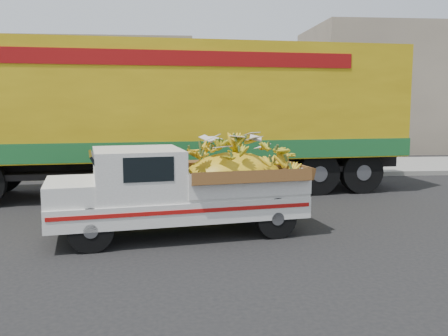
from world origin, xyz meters
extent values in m
plane|color=black|center=(0.00, 0.00, 0.00)|extent=(100.00, 100.00, 0.00)
cube|color=gray|center=(0.00, 6.50, 0.07)|extent=(60.00, 0.25, 0.15)
cube|color=gray|center=(0.00, 8.60, 0.07)|extent=(60.00, 4.00, 0.14)
cube|color=gray|center=(14.00, 15.50, 3.00)|extent=(14.00, 6.00, 6.00)
cylinder|color=black|center=(-1.07, -1.11, 0.36)|extent=(0.74, 0.33, 0.71)
cylinder|color=black|center=(-1.31, 0.24, 0.36)|extent=(0.74, 0.33, 0.71)
cylinder|color=black|center=(1.98, -0.57, 0.36)|extent=(0.74, 0.33, 0.71)
cylinder|color=black|center=(1.74, 0.78, 0.36)|extent=(0.74, 0.33, 0.71)
cube|color=silver|center=(0.29, -0.18, 0.52)|extent=(4.62, 2.34, 0.37)
cube|color=#A50F0C|center=(0.43, -0.97, 0.58)|extent=(4.26, 0.77, 0.07)
cube|color=silver|center=(-1.85, -0.55, 0.42)|extent=(0.37, 1.56, 0.13)
cube|color=silver|center=(-1.49, -0.49, 0.87)|extent=(1.05, 1.62, 0.34)
cube|color=silver|center=(-0.38, -0.29, 1.13)|extent=(1.70, 1.76, 0.84)
cube|color=black|center=(-0.16, -1.04, 1.29)|extent=(0.79, 0.15, 0.39)
cube|color=silver|center=(1.39, 0.02, 0.94)|extent=(2.41, 1.95, 0.48)
ellipsoid|color=orange|center=(1.30, 0.01, 0.84)|extent=(2.15, 1.60, 1.20)
cylinder|color=black|center=(5.07, 3.54, 0.55)|extent=(1.13, 0.43, 1.10)
cylinder|color=black|center=(4.86, 5.53, 0.55)|extent=(1.13, 0.43, 1.10)
cylinder|color=black|center=(3.87, 3.41, 0.55)|extent=(1.13, 0.43, 1.10)
cylinder|color=black|center=(3.67, 5.40, 0.55)|extent=(1.13, 0.43, 1.10)
cylinder|color=black|center=(-4.29, 4.58, 0.55)|extent=(1.13, 0.43, 1.10)
cube|color=black|center=(0.29, 4.05, 0.78)|extent=(12.04, 2.23, 0.36)
cube|color=gold|center=(0.29, 4.05, 2.38)|extent=(11.96, 3.70, 2.84)
cube|color=#1B612B|center=(0.29, 4.05, 1.21)|extent=(12.02, 3.73, 0.45)
cube|color=maroon|center=(0.42, 2.79, 3.35)|extent=(8.36, 0.89, 0.35)
camera|label=1|loc=(0.26, -8.88, 2.32)|focal=40.00mm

